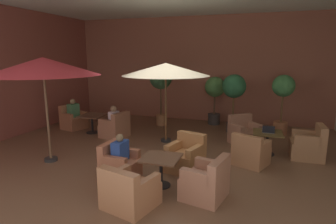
# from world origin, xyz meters

# --- Properties ---
(ground_plane) EXTENTS (10.41, 8.39, 0.02)m
(ground_plane) POSITION_xyz_m (0.00, 0.00, -0.01)
(ground_plane) COLOR brown
(wall_back_brick) EXTENTS (10.41, 0.08, 4.16)m
(wall_back_brick) POSITION_xyz_m (0.00, 4.15, 2.08)
(wall_back_brick) COLOR #9B5943
(wall_back_brick) RESTS_ON ground_plane
(wall_left_accent) EXTENTS (0.08, 8.39, 4.16)m
(wall_left_accent) POSITION_xyz_m (-5.16, 0.00, 2.08)
(wall_left_accent) COLOR brown
(wall_left_accent) RESTS_ON ground_plane
(cafe_table_front_left) EXTENTS (0.78, 0.78, 0.62)m
(cafe_table_front_left) POSITION_xyz_m (2.76, 0.61, 0.48)
(cafe_table_front_left) COLOR black
(cafe_table_front_left) RESTS_ON ground_plane
(armchair_front_left_north) EXTENTS (0.79, 0.75, 0.90)m
(armchair_front_left_north) POSITION_xyz_m (3.77, 0.62, 0.34)
(armchair_front_left_north) COLOR #A6724A
(armchair_front_left_north) RESTS_ON ground_plane
(armchair_front_left_east) EXTENTS (1.07, 1.06, 0.86)m
(armchair_front_left_east) POSITION_xyz_m (2.11, 1.40, 0.32)
(armchair_front_left_east) COLOR #A97155
(armchair_front_left_east) RESTS_ON ground_plane
(armchair_front_left_south) EXTENTS (0.95, 0.94, 0.80)m
(armchair_front_left_south) POSITION_xyz_m (2.36, -0.32, 0.30)
(armchair_front_left_south) COLOR #B3764C
(armchair_front_left_south) RESTS_ON ground_plane
(cafe_table_front_right) EXTENTS (0.83, 0.83, 0.62)m
(cafe_table_front_right) POSITION_xyz_m (-2.96, 1.01, 0.48)
(cafe_table_front_right) COLOR black
(cafe_table_front_right) RESTS_ON ground_plane
(armchair_front_right_north) EXTENTS (0.89, 0.91, 0.86)m
(armchair_front_right_north) POSITION_xyz_m (-3.95, 1.31, 0.31)
(armchair_front_right_north) COLOR #AD6947
(armchair_front_right_north) RESTS_ON ground_plane
(armchair_front_right_east) EXTENTS (0.90, 0.91, 0.84)m
(armchair_front_right_east) POSITION_xyz_m (-1.95, 0.80, 0.31)
(armchair_front_right_east) COLOR #B37353
(armchair_front_right_east) RESTS_ON ground_plane
(cafe_table_mid_center) EXTENTS (0.77, 0.77, 0.62)m
(cafe_table_mid_center) POSITION_xyz_m (0.67, -2.06, 0.49)
(cafe_table_mid_center) COLOR black
(cafe_table_mid_center) RESTS_ON ground_plane
(armchair_mid_center_north) EXTENTS (0.90, 0.96, 0.84)m
(armchair_mid_center_north) POSITION_xyz_m (0.94, -1.10, 0.32)
(armchair_mid_center_north) COLOR #B47744
(armchair_mid_center_north) RESTS_ON ground_plane
(armchair_mid_center_east) EXTENTS (0.74, 0.75, 0.79)m
(armchair_mid_center_east) POSITION_xyz_m (-0.32, -2.00, 0.29)
(armchair_mid_center_east) COLOR #B56746
(armchair_mid_center_east) RESTS_ON ground_plane
(armchair_mid_center_south) EXTENTS (0.98, 0.98, 0.78)m
(armchair_mid_center_south) POSITION_xyz_m (0.42, -3.03, 0.29)
(armchair_mid_center_south) COLOR #B7744B
(armchair_mid_center_south) RESTS_ON ground_plane
(armchair_mid_center_west) EXTENTS (0.88, 0.92, 0.82)m
(armchair_mid_center_west) POSITION_xyz_m (1.64, -2.28, 0.31)
(armchair_mid_center_west) COLOR #B37456
(armchair_mid_center_west) RESTS_ON ground_plane
(patio_umbrella_tall_red) EXTENTS (2.68, 2.68, 2.60)m
(patio_umbrella_tall_red) POSITION_xyz_m (-2.47, -1.63, 2.38)
(patio_umbrella_tall_red) COLOR #2D2D2D
(patio_umbrella_tall_red) RESTS_ON ground_plane
(patio_umbrella_center_beige) EXTENTS (2.63, 2.63, 2.42)m
(patio_umbrella_center_beige) POSITION_xyz_m (-0.21, 0.85, 2.22)
(patio_umbrella_center_beige) COLOR #2D2D2D
(patio_umbrella_center_beige) RESTS_ON ground_plane
(potted_tree_left_corner) EXTENTS (0.84, 0.84, 2.22)m
(potted_tree_left_corner) POSITION_xyz_m (-1.07, 2.79, 1.67)
(potted_tree_left_corner) COLOR #A66D45
(potted_tree_left_corner) RESTS_ON ground_plane
(potted_tree_mid_left) EXTENTS (0.80, 0.80, 2.01)m
(potted_tree_mid_left) POSITION_xyz_m (1.64, 2.63, 1.47)
(potted_tree_mid_left) COLOR #383437
(potted_tree_mid_left) RESTS_ON ground_plane
(potted_tree_mid_right) EXTENTS (0.73, 0.73, 2.02)m
(potted_tree_mid_right) POSITION_xyz_m (3.22, 2.87, 1.38)
(potted_tree_mid_right) COLOR #AF6843
(potted_tree_mid_right) RESTS_ON ground_plane
(potted_tree_right_corner) EXTENTS (0.77, 0.77, 1.84)m
(potted_tree_right_corner) POSITION_xyz_m (0.84, 3.59, 1.25)
(potted_tree_right_corner) COLOR #393331
(potted_tree_right_corner) RESTS_ON ground_plane
(patron_blue_shirt) EXTENTS (0.27, 0.37, 0.62)m
(patron_blue_shirt) POSITION_xyz_m (-1.99, 0.81, 0.70)
(patron_blue_shirt) COLOR silver
(patron_blue_shirt) RESTS_ON ground_plane
(patron_by_window) EXTENTS (0.25, 0.41, 0.60)m
(patron_by_window) POSITION_xyz_m (-0.28, -2.00, 0.66)
(patron_by_window) COLOR #294796
(patron_by_window) RESTS_ON ground_plane
(patron_with_friend) EXTENTS (0.34, 0.42, 0.67)m
(patron_with_friend) POSITION_xyz_m (-3.91, 1.29, 0.72)
(patron_with_friend) COLOR #477A4F
(patron_with_friend) RESTS_ON ground_plane
(iced_drink_cup) EXTENTS (0.08, 0.08, 0.11)m
(iced_drink_cup) POSITION_xyz_m (2.65, 0.62, 0.68)
(iced_drink_cup) COLOR white
(iced_drink_cup) RESTS_ON cafe_table_front_left
(open_laptop) EXTENTS (0.32, 0.24, 0.20)m
(open_laptop) POSITION_xyz_m (2.77, 0.55, 0.67)
(open_laptop) COLOR #9EA0A5
(open_laptop) RESTS_ON cafe_table_front_left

